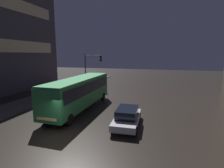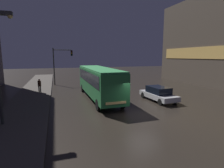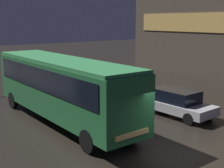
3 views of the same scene
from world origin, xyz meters
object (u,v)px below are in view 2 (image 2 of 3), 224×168
pedestrian_mid (39,84)px  car_taxi (158,93)px  bus_near (99,80)px  traffic_light_main (61,60)px  street_lamp_sidewalk (0,50)px

pedestrian_mid → car_taxi: bearing=-150.2°
car_taxi → pedestrian_mid: (-12.13, 7.55, 0.41)m
bus_near → pedestrian_mid: size_ratio=6.65×
bus_near → car_taxi: (5.73, -2.84, -1.32)m
bus_near → traffic_light_main: 11.93m
traffic_light_main → car_taxi: bearing=-56.6°
pedestrian_mid → traffic_light_main: traffic_light_main is taller
car_taxi → pedestrian_mid: bearing=-34.8°
pedestrian_mid → street_lamp_sidewalk: 11.03m
car_taxi → traffic_light_main: (-9.29, 14.07, 3.24)m
bus_near → pedestrian_mid: bearing=-36.8°
pedestrian_mid → street_lamp_sidewalk: (-1.31, -10.27, 3.82)m
bus_near → traffic_light_main: traffic_light_main is taller
car_taxi → pedestrian_mid: size_ratio=2.73×
bus_near → traffic_light_main: bearing=-72.9°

